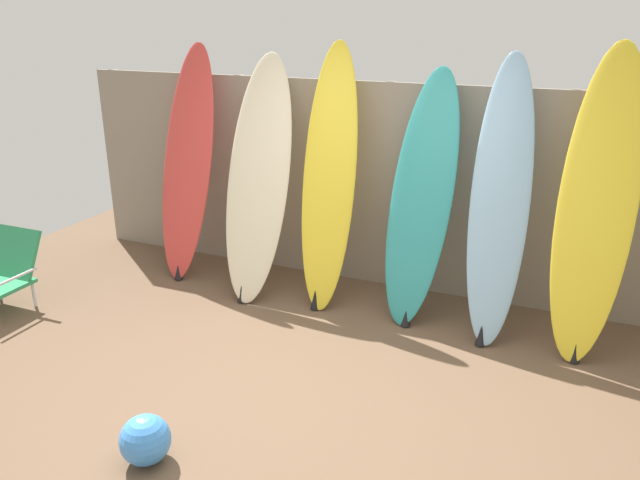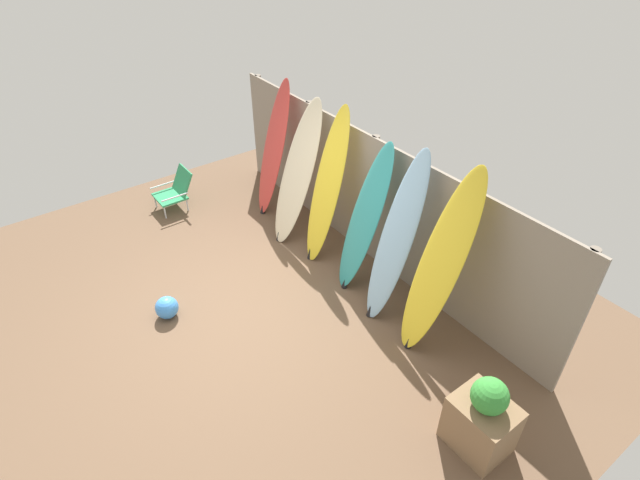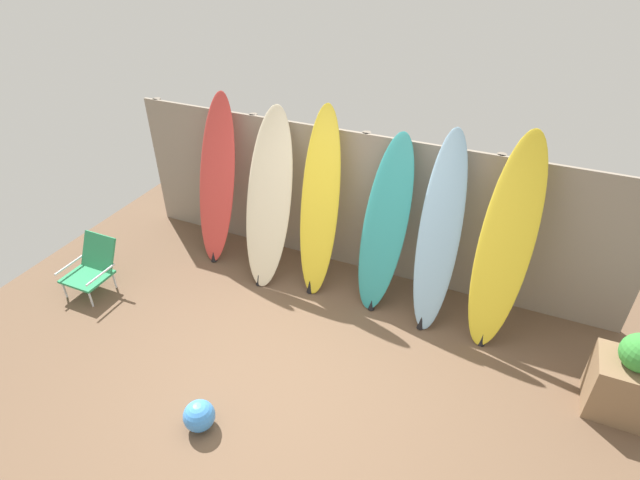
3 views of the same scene
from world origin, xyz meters
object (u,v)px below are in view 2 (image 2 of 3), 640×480
object	(u,v)px
surfboard_teal_3	(365,220)
planter_box	(482,419)
surfboard_skyblue_4	(396,239)
beach_ball	(167,308)
beach_chair	(175,190)
surfboard_yellow_5	(440,265)
surfboard_yellow_2	(327,188)
surfboard_cream_1	(297,174)
surfboard_red_0	(273,150)

from	to	relation	value
surfboard_teal_3	planter_box	xyz separation A→B (m)	(2.50, -0.67, -0.59)
surfboard_skyblue_4	beach_ball	bearing A→B (deg)	-122.36
surfboard_skyblue_4	beach_chair	world-z (taller)	surfboard_skyblue_4
surfboard_yellow_5	beach_ball	bearing A→B (deg)	-132.19
beach_ball	surfboard_yellow_5	bearing A→B (deg)	47.81
surfboard_yellow_2	beach_ball	world-z (taller)	surfboard_yellow_2
surfboard_yellow_5	planter_box	distance (m)	1.58
surfboard_cream_1	surfboard_teal_3	size ratio (longest dim) A/B	1.04
surfboard_cream_1	beach_chair	world-z (taller)	surfboard_cream_1
surfboard_teal_3	surfboard_yellow_5	distance (m)	1.25
surfboard_red_0	planter_box	bearing A→B (deg)	-8.70
surfboard_skyblue_4	planter_box	size ratio (longest dim) A/B	2.34
surfboard_yellow_2	planter_box	size ratio (longest dim) A/B	2.39
surfboard_teal_3	planter_box	bearing A→B (deg)	-15.05
surfboard_red_0	beach_chair	xyz separation A→B (m)	(-1.00, -1.28, -0.72)
beach_chair	beach_ball	xyz separation A→B (m)	(2.30, -1.14, -0.18)
planter_box	beach_chair	bearing A→B (deg)	-174.31
surfboard_cream_1	surfboard_yellow_2	world-z (taller)	surfboard_yellow_2
surfboard_teal_3	surfboard_skyblue_4	bearing A→B (deg)	-3.01
surfboard_yellow_2	beach_chair	size ratio (longest dim) A/B	3.37
surfboard_teal_3	beach_ball	world-z (taller)	surfboard_teal_3
surfboard_red_0	surfboard_teal_3	xyz separation A→B (m)	(2.19, -0.05, -0.07)
surfboard_cream_1	beach_ball	size ratio (longest dim) A/B	7.21
surfboard_red_0	beach_ball	xyz separation A→B (m)	(1.30, -2.42, -0.90)
beach_chair	planter_box	bearing A→B (deg)	13.06
planter_box	surfboard_teal_3	bearing A→B (deg)	164.95
surfboard_cream_1	beach_chair	xyz separation A→B (m)	(-1.78, -1.19, -0.69)
surfboard_skyblue_4	surfboard_yellow_5	xyz separation A→B (m)	(0.65, 0.01, 0.04)
surfboard_red_0	surfboard_yellow_2	world-z (taller)	surfboard_yellow_2
planter_box	surfboard_cream_1	bearing A→B (deg)	170.90
surfboard_cream_1	surfboard_yellow_2	bearing A→B (deg)	4.23
surfboard_yellow_5	surfboard_teal_3	bearing A→B (deg)	179.23
surfboard_teal_3	beach_ball	xyz separation A→B (m)	(-0.89, -2.37, -0.83)
planter_box	beach_ball	size ratio (longest dim) A/B	3.17
surfboard_teal_3	surfboard_yellow_5	size ratio (longest dim) A/B	0.90
surfboard_cream_1	surfboard_skyblue_4	distance (m)	2.00
surfboard_red_0	planter_box	world-z (taller)	surfboard_red_0
surfboard_yellow_2	beach_chair	distance (m)	2.81
surfboard_cream_1	beach_ball	distance (m)	2.54
planter_box	beach_ball	distance (m)	3.80
surfboard_yellow_5	surfboard_yellow_2	bearing A→B (deg)	179.50
beach_ball	surfboard_cream_1	bearing A→B (deg)	102.59
surfboard_yellow_5	planter_box	world-z (taller)	surfboard_yellow_5
surfboard_yellow_2	beach_ball	distance (m)	2.55
surfboard_red_0	surfboard_yellow_2	distance (m)	1.41
surfboard_teal_3	surfboard_skyblue_4	xyz separation A→B (m)	(0.60, -0.03, 0.06)
surfboard_yellow_2	planter_box	bearing A→B (deg)	-11.61
surfboard_red_0	beach_chair	size ratio (longest dim) A/B	3.31
surfboard_yellow_2	beach_ball	size ratio (longest dim) A/B	7.59
surfboard_skyblue_4	surfboard_yellow_5	world-z (taller)	surfboard_yellow_5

